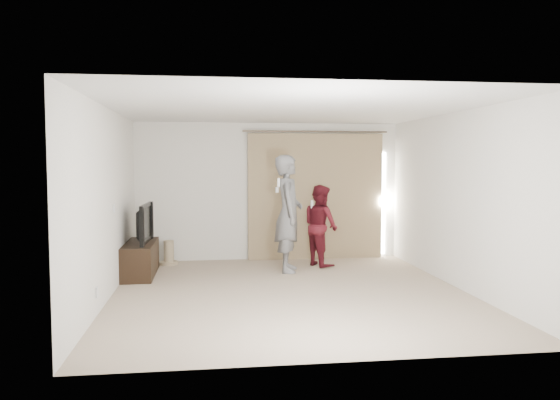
% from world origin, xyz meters
% --- Properties ---
extents(floor, '(5.50, 5.50, 0.00)m').
position_xyz_m(floor, '(0.00, 0.00, 0.00)').
color(floor, tan).
rests_on(floor, ground).
extents(wall_back, '(5.00, 0.04, 2.60)m').
position_xyz_m(wall_back, '(0.00, 2.75, 1.30)').
color(wall_back, silver).
rests_on(wall_back, ground).
extents(wall_left, '(0.04, 5.50, 2.60)m').
position_xyz_m(wall_left, '(-2.50, -0.00, 1.30)').
color(wall_left, silver).
rests_on(wall_left, ground).
extents(ceiling, '(5.00, 5.50, 0.01)m').
position_xyz_m(ceiling, '(0.00, 0.00, 2.60)').
color(ceiling, silver).
rests_on(ceiling, wall_back).
extents(curtain, '(2.80, 0.11, 2.46)m').
position_xyz_m(curtain, '(0.91, 2.68, 1.20)').
color(curtain, '#9A885E').
rests_on(curtain, ground).
extents(tv_console, '(0.49, 1.40, 0.54)m').
position_xyz_m(tv_console, '(-2.27, 1.52, 0.27)').
color(tv_console, black).
rests_on(tv_console, ground).
extents(tv, '(0.19, 1.12, 0.64)m').
position_xyz_m(tv, '(-2.27, 1.52, 0.86)').
color(tv, black).
rests_on(tv, tv_console).
extents(scratching_post, '(0.33, 0.33, 0.44)m').
position_xyz_m(scratching_post, '(-1.86, 2.40, 0.18)').
color(scratching_post, tan).
rests_on(scratching_post, ground).
extents(person_man, '(0.57, 0.78, 1.98)m').
position_xyz_m(person_man, '(0.20, 1.52, 0.99)').
color(person_man, slate).
rests_on(person_man, ground).
extents(person_woman, '(0.78, 0.86, 1.45)m').
position_xyz_m(person_woman, '(0.85, 1.95, 0.73)').
color(person_woman, '#52121A').
rests_on(person_woman, ground).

